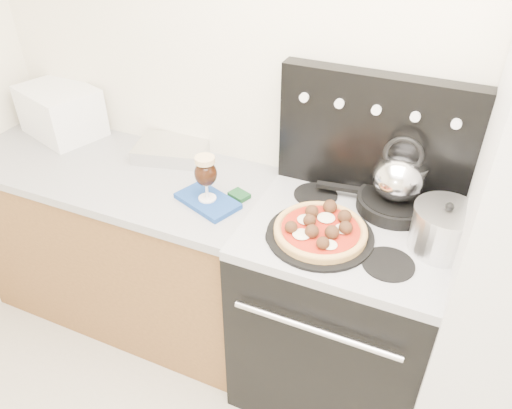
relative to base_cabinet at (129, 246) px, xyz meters
The scene contains 15 objects.
room_shell 1.59m from the base_cabinet, 41.46° to the right, with size 3.52×3.01×2.52m.
base_cabinet is the anchor object (origin of this frame).
countertop 0.45m from the base_cabinet, ahead, with size 1.48×0.63×0.04m, color #A0A0A3.
stove_body 1.11m from the base_cabinet, ahead, with size 0.76×0.65×0.88m, color black.
cooktop 1.20m from the base_cabinet, ahead, with size 0.76×0.65×0.04m, color #ADADB2.
backguard 1.35m from the base_cabinet, 12.75° to the left, with size 0.76×0.08×0.50m, color black.
toaster_oven 0.75m from the base_cabinet, 157.38° to the left, with size 0.38×0.28×0.24m, color white.
foil_sheet 0.57m from the base_cabinet, 44.94° to the left, with size 0.33×0.24×0.07m, color white.
oven_mitt 0.72m from the base_cabinet, ahead, with size 0.26×0.15×0.02m, color navy.
beer_glass 0.80m from the base_cabinet, ahead, with size 0.09×0.09×0.20m, color black, non-canonical shape.
pizza_pan 1.14m from the base_cabinet, ahead, with size 0.39×0.39×0.01m, color black.
pizza 1.16m from the base_cabinet, ahead, with size 0.34×0.34×0.05m, color tan, non-canonical shape.
skillet 1.35m from the base_cabinet, ahead, with size 0.29×0.29×0.05m, color black.
tea_kettle 1.41m from the base_cabinet, ahead, with size 0.20×0.20×0.22m, color white, non-canonical shape.
stock_pot 1.54m from the base_cabinet, ahead, with size 0.22×0.22×0.16m, color silver.
Camera 1 is at (0.36, -0.32, 2.07)m, focal length 35.00 mm.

